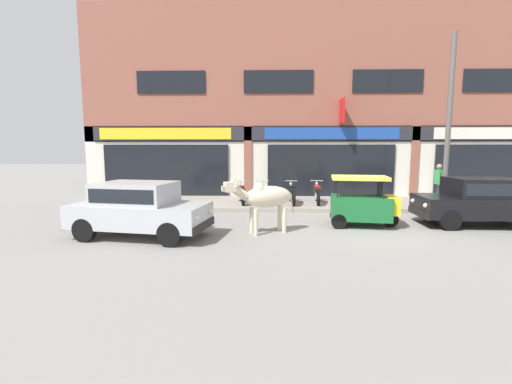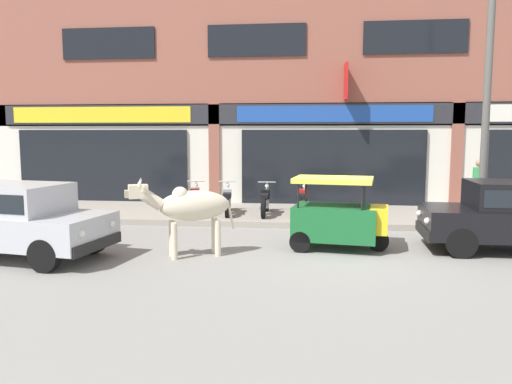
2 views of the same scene
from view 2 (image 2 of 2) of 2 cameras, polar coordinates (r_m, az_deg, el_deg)
The scene contains 12 objects.
ground_plane at distance 10.71m, azimuth 9.70°, elevation -6.53°, with size 90.00×90.00×0.00m, color gray.
sidewalk at distance 14.59m, azimuth 8.85°, elevation -2.65°, with size 19.00×3.55×0.16m, color gray.
shop_building at distance 16.53m, azimuth 8.83°, elevation 12.95°, with size 23.00×1.40×8.94m.
cow at distance 9.91m, azimuth -7.61°, elevation -1.65°, with size 1.99×1.17×1.61m.
car_2 at distance 10.80m, azimuth -25.67°, elevation -2.60°, with size 3.78×2.16×1.46m.
auto_rickshaw at distance 10.67m, azimuth 9.43°, elevation -2.96°, with size 2.08×1.40×1.52m.
motorcycle_0 at distance 14.42m, azimuth -7.03°, elevation -0.86°, with size 0.55×1.80×0.88m.
motorcycle_1 at distance 14.20m, azimuth -3.32°, elevation -0.94°, with size 0.54×1.80×0.88m.
motorcycle_2 at distance 14.02m, azimuth 1.05°, elevation -1.03°, with size 0.52×1.81×0.88m.
motorcycle_3 at distance 14.08m, azimuth 5.26°, elevation -1.02°, with size 0.52×1.81×0.88m.
pedestrian at distance 14.45m, azimuth 24.10°, elevation 1.00°, with size 0.32×0.47×1.60m.
utility_pole at distance 13.61m, azimuth 24.88°, elevation 9.70°, with size 0.18×0.18×6.26m, color #595651.
Camera 2 is at (-0.62, -10.41, 2.44)m, focal length 35.00 mm.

